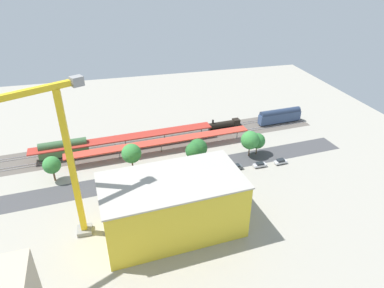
{
  "coord_description": "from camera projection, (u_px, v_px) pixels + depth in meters",
  "views": [
    {
      "loc": [
        15.29,
        92.26,
        61.2
      ],
      "look_at": [
        -7.69,
        2.12,
        9.55
      ],
      "focal_mm": 31.73,
      "sensor_mm": 36.0,
      "label": 1
    }
  ],
  "objects": [
    {
      "name": "passenger_coach",
      "position": [
        280.0,
        116.0,
        140.46
      ],
      "size": [
        18.79,
        4.41,
        6.22
      ],
      "color": "black",
      "rests_on": "ground"
    },
    {
      "name": "street_tree_0",
      "position": [
        52.0,
        165.0,
        102.95
      ],
      "size": [
        5.4,
        5.4,
        8.35
      ],
      "color": "brown",
      "rests_on": "ground"
    },
    {
      "name": "street_tree_5",
      "position": [
        257.0,
        141.0,
        117.43
      ],
      "size": [
        5.44,
        5.44,
        7.87
      ],
      "color": "brown",
      "rests_on": "ground"
    },
    {
      "name": "freight_coach_far",
      "position": [
        64.0,
        148.0,
        116.74
      ],
      "size": [
        16.62,
        4.44,
        6.19
      ],
      "color": "black",
      "rests_on": "ground"
    },
    {
      "name": "parked_car_2",
      "position": [
        236.0,
        167.0,
        110.74
      ],
      "size": [
        4.46,
        2.34,
        1.69
      ],
      "color": "black",
      "rests_on": "ground"
    },
    {
      "name": "track_rails",
      "position": [
        158.0,
        140.0,
        128.09
      ],
      "size": [
        125.64,
        17.93,
        0.12
      ],
      "color": "#9E9EA8",
      "rests_on": "ground"
    },
    {
      "name": "street_tree_2",
      "position": [
        131.0,
        153.0,
        108.62
      ],
      "size": [
        6.36,
        6.36,
        9.01
      ],
      "color": "brown",
      "rests_on": "ground"
    },
    {
      "name": "ground_plane",
      "position": [
        168.0,
        169.0,
        111.17
      ],
      "size": [
        201.64,
        201.64,
        0.0
      ],
      "primitive_type": "plane",
      "color": "#9E998C",
      "rests_on": "ground"
    },
    {
      "name": "traffic_light",
      "position": [
        162.0,
        170.0,
        102.19
      ],
      "size": [
        0.5,
        0.36,
        7.36
      ],
      "color": "#333333",
      "rests_on": "ground"
    },
    {
      "name": "locomotive",
      "position": [
        226.0,
        125.0,
        136.14
      ],
      "size": [
        14.28,
        3.62,
        4.91
      ],
      "color": "black",
      "rests_on": "ground"
    },
    {
      "name": "platform_canopy_far",
      "position": [
        125.0,
        138.0,
        121.65
      ],
      "size": [
        65.17,
        10.06,
        4.37
      ],
      "color": "#A82D23",
      "rests_on": "ground"
    },
    {
      "name": "tower_crane",
      "position": [
        56.0,
        155.0,
        72.65
      ],
      "size": [
        27.79,
        15.23,
        39.7
      ],
      "color": "gray",
      "rests_on": "ground"
    },
    {
      "name": "street_asphalt",
      "position": [
        169.0,
        173.0,
        109.02
      ],
      "size": [
        126.34,
        18.97,
        0.01
      ],
      "primitive_type": "cube",
      "rotation": [
        0.0,
        0.0,
        0.08
      ],
      "color": "#424244",
      "rests_on": "ground"
    },
    {
      "name": "street_tree_1",
      "position": [
        250.0,
        140.0,
        115.73
      ],
      "size": [
        6.38,
        6.38,
        9.37
      ],
      "color": "brown",
      "rests_on": "ground"
    },
    {
      "name": "box_truck_0",
      "position": [
        142.0,
        192.0,
        97.82
      ],
      "size": [
        8.62,
        3.24,
        3.28
      ],
      "color": "black",
      "rests_on": "ground"
    },
    {
      "name": "platform_canopy_near",
      "position": [
        161.0,
        142.0,
        119.13
      ],
      "size": [
        65.88,
        9.28,
        4.33
      ],
      "color": "#C63D2D",
      "rests_on": "ground"
    },
    {
      "name": "construction_building",
      "position": [
        173.0,
        206.0,
        83.5
      ],
      "size": [
        34.98,
        20.29,
        14.69
      ],
      "primitive_type": "cube",
      "rotation": [
        0.0,
        0.0,
        0.08
      ],
      "color": "yellow",
      "rests_on": "ground"
    },
    {
      "name": "parked_car_0",
      "position": [
        280.0,
        162.0,
        113.8
      ],
      "size": [
        4.41,
        2.22,
        1.69
      ],
      "color": "black",
      "rests_on": "ground"
    },
    {
      "name": "construction_roof_slab",
      "position": [
        172.0,
        181.0,
        79.84
      ],
      "size": [
        35.63,
        20.94,
        0.4
      ],
      "primitive_type": "cube",
      "rotation": [
        0.0,
        0.0,
        0.08
      ],
      "color": "#ADA89E",
      "rests_on": "construction_building"
    },
    {
      "name": "street_tree_4",
      "position": [
        198.0,
        148.0,
        113.84
      ],
      "size": [
        6.37,
        6.37,
        7.94
      ],
      "color": "brown",
      "rests_on": "ground"
    },
    {
      "name": "box_truck_1",
      "position": [
        125.0,
        194.0,
        97.0
      ],
      "size": [
        9.3,
        3.43,
        3.31
      ],
      "color": "black",
      "rests_on": "ground"
    },
    {
      "name": "parked_car_3",
      "position": [
        213.0,
        171.0,
        108.73
      ],
      "size": [
        4.8,
        2.03,
        1.7
      ],
      "color": "black",
      "rests_on": "ground"
    },
    {
      "name": "street_tree_3",
      "position": [
        194.0,
        151.0,
        112.59
      ],
      "size": [
        5.62,
        5.62,
        7.41
      ],
      "color": "brown",
      "rests_on": "ground"
    },
    {
      "name": "rail_bed",
      "position": [
        158.0,
        141.0,
        128.18
      ],
      "size": [
        126.77,
        24.32,
        0.01
      ],
      "primitive_type": "cube",
      "rotation": [
        0.0,
        0.0,
        0.08
      ],
      "color": "#5B544C",
      "rests_on": "ground"
    },
    {
      "name": "parked_car_1",
      "position": [
        260.0,
        165.0,
        112.12
      ],
      "size": [
        4.39,
        1.95,
        1.58
      ],
      "color": "black",
      "rests_on": "ground"
    }
  ]
}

